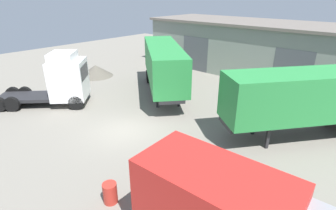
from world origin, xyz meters
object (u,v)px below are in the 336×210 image
at_px(tractor_unit_white, 62,81).
at_px(container_trailer_teal, 163,64).
at_px(oil_drum, 110,193).
at_px(gravel_pile, 96,71).
at_px(container_trailer_green, 306,97).

bearing_deg(tractor_unit_white, container_trailer_teal, 12.72).
bearing_deg(tractor_unit_white, oil_drum, -65.47).
xyz_separation_m(container_trailer_teal, gravel_pile, (-8.59, -0.93, -2.01)).
distance_m(gravel_pile, oil_drum, 18.26).
distance_m(tractor_unit_white, oil_drum, 11.73).
xyz_separation_m(tractor_unit_white, oil_drum, (10.98, -3.85, -1.43)).
height_order(tractor_unit_white, container_trailer_green, tractor_unit_white).
xyz_separation_m(container_trailer_green, gravel_pile, (-19.41, -0.97, -1.96)).
bearing_deg(container_trailer_green, oil_drum, 17.51).
relative_size(tractor_unit_white, container_trailer_green, 0.73).
bearing_deg(container_trailer_teal, gravel_pile, -133.41).
xyz_separation_m(container_trailer_green, oil_drum, (-3.90, -10.61, -2.09)).
height_order(container_trailer_green, gravel_pile, container_trailer_green).
bearing_deg(gravel_pile, oil_drum, -31.85).
distance_m(tractor_unit_white, container_trailer_teal, 7.88).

